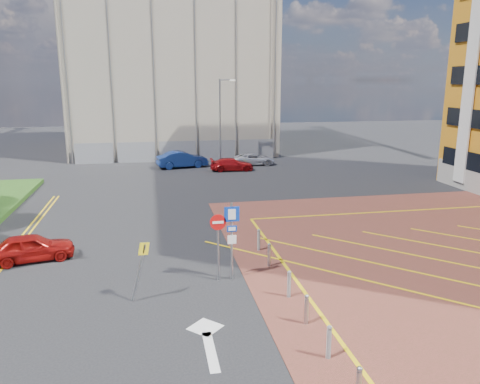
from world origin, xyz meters
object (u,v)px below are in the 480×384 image
object	(u,v)px
car_red_back	(232,164)
car_red_left	(31,247)
car_silver_back	(254,159)
warning_sign	(141,264)
car_blue_back	(182,159)
sign_cluster	(227,234)
lamp_back	(221,118)

from	to	relation	value
car_red_back	car_red_left	bearing A→B (deg)	149.25
car_silver_back	warning_sign	bearing A→B (deg)	162.65
car_blue_back	car_silver_back	size ratio (longest dim) A/B	1.16
sign_cluster	car_silver_back	xyz separation A→B (m)	(6.68, 25.56, -1.40)
car_blue_back	sign_cluster	bearing A→B (deg)	169.08
lamp_back	car_red_left	xyz separation A→B (m)	(-12.01, -23.35, -3.74)
car_blue_back	car_red_back	bearing A→B (deg)	-129.85
car_red_back	car_silver_back	bearing A→B (deg)	-43.92
car_blue_back	warning_sign	bearing A→B (deg)	161.93
warning_sign	car_blue_back	size ratio (longest dim) A/B	0.49
lamp_back	car_red_left	world-z (taller)	lamp_back
lamp_back	sign_cluster	xyz separation A→B (m)	(-3.78, -27.02, -2.41)
car_blue_back	car_red_left	bearing A→B (deg)	148.36
lamp_back	car_red_back	xyz separation A→B (m)	(0.36, -3.94, -3.80)
warning_sign	car_red_left	distance (m)	6.97
car_blue_back	car_silver_back	bearing A→B (deg)	-99.85
lamp_back	warning_sign	xyz separation A→B (m)	(-7.12, -28.25, -2.93)
lamp_back	warning_sign	bearing A→B (deg)	-104.14
car_red_back	car_silver_back	xyz separation A→B (m)	(2.54, 2.48, -0.00)
sign_cluster	car_blue_back	size ratio (longest dim) A/B	0.69
car_red_left	car_red_back	distance (m)	23.02
lamp_back	car_red_back	size ratio (longest dim) A/B	2.09
lamp_back	car_red_back	distance (m)	5.49
lamp_back	car_red_back	world-z (taller)	lamp_back
car_red_left	car_silver_back	size ratio (longest dim) A/B	0.91
car_red_back	lamp_back	bearing A→B (deg)	6.95
warning_sign	car_silver_back	world-z (taller)	warning_sign
sign_cluster	car_red_left	world-z (taller)	sign_cluster
sign_cluster	car_silver_back	distance (m)	26.46
car_red_left	car_silver_back	distance (m)	26.49
warning_sign	car_blue_back	xyz separation A→B (m)	(3.22, 26.64, -0.67)
car_blue_back	lamp_back	bearing A→B (deg)	-78.67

